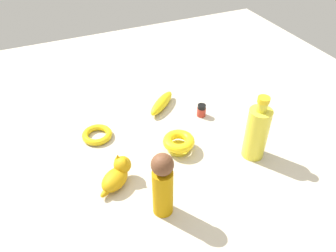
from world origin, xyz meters
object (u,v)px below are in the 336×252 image
(bottle_tall, at_px, (257,132))
(cat_figurine, at_px, (117,174))
(person_figure_adult, at_px, (163,184))
(banana, at_px, (162,103))
(nail_polish_jar, at_px, (201,110))
(bowl, at_px, (179,142))
(bangle, at_px, (97,135))

(bottle_tall, distance_m, cat_figurine, 0.45)
(bottle_tall, bearing_deg, person_figure_adult, 103.63)
(banana, distance_m, cat_figurine, 0.41)
(nail_polish_jar, height_order, bottle_tall, bottle_tall)
(nail_polish_jar, distance_m, bottle_tall, 0.27)
(nail_polish_jar, bearing_deg, bowl, 130.69)
(bottle_tall, xyz_separation_m, cat_figurine, (0.06, 0.44, -0.06))
(person_figure_adult, bearing_deg, banana, -22.63)
(person_figure_adult, bearing_deg, bowl, -35.18)
(bowl, height_order, bottle_tall, bottle_tall)
(cat_figurine, bearing_deg, nail_polish_jar, -63.20)
(nail_polish_jar, bearing_deg, person_figure_adult, 138.37)
(cat_figurine, bearing_deg, bangle, 0.93)
(bangle, relative_size, cat_figurine, 0.88)
(bottle_tall, xyz_separation_m, bangle, (0.29, 0.44, -0.08))
(bowl, bearing_deg, banana, -9.95)
(person_figure_adult, height_order, bangle, person_figure_adult)
(bottle_tall, bearing_deg, cat_figurine, 82.27)
(banana, distance_m, bottle_tall, 0.41)
(bowl, relative_size, cat_figurine, 0.88)
(banana, relative_size, person_figure_adult, 0.80)
(bowl, xyz_separation_m, bottle_tall, (-0.12, -0.21, 0.06))
(banana, distance_m, person_figure_adult, 0.50)
(person_figure_adult, height_order, cat_figurine, person_figure_adult)
(bowl, bearing_deg, bottle_tall, -119.17)
(nail_polish_jar, height_order, bangle, nail_polish_jar)
(banana, xyz_separation_m, person_figure_adult, (-0.45, 0.19, 0.08))
(bottle_tall, bearing_deg, bowl, 60.83)
(bottle_tall, bearing_deg, nail_polish_jar, 11.64)
(banana, relative_size, bangle, 1.58)
(bangle, bearing_deg, cat_figurine, -179.07)
(nail_polish_jar, xyz_separation_m, bottle_tall, (-0.26, -0.05, 0.07))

